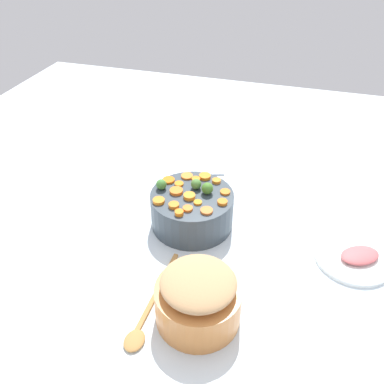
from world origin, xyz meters
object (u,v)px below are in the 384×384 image
Objects in this scene: metal_pot at (198,303)px; ham_plate at (353,258)px; wooden_spoon at (144,318)px; serving_bowl_carrots at (192,209)px.

metal_pot is 0.47m from ham_plate.
metal_pot reaches higher than wooden_spoon.
serving_bowl_carrots is at bearing 18.77° from metal_pot.
serving_bowl_carrots is at bearing 87.54° from ham_plate.
ham_plate is (-0.02, -0.47, -0.05)m from serving_bowl_carrots.
serving_bowl_carrots is 1.18× the size of ham_plate.
wooden_spoon and ham_plate have the same top height.
metal_pot is (-0.33, -0.11, -0.00)m from serving_bowl_carrots.
ham_plate is at bearing -54.09° from wooden_spoon.
ham_plate is at bearing -92.46° from serving_bowl_carrots.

